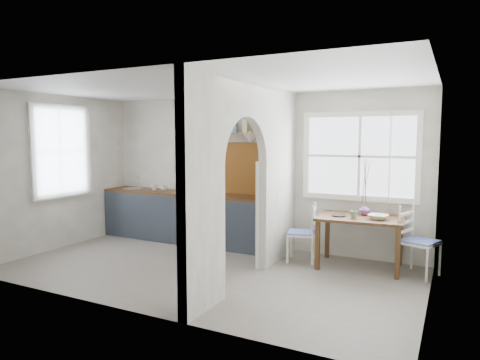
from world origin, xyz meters
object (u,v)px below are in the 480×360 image
at_px(kettle, 268,192).
at_px(vase, 365,209).
at_px(dining_table, 360,242).
at_px(chair_left, 302,232).
at_px(chair_right, 420,241).

height_order(kettle, vase, kettle).
bearing_deg(dining_table, chair_left, -179.59).
bearing_deg(chair_left, kettle, -114.42).
relative_size(dining_table, vase, 7.32).
relative_size(chair_right, kettle, 4.46).
bearing_deg(chair_right, kettle, 109.06).
distance_m(dining_table, chair_right, 0.81).
bearing_deg(dining_table, vase, 78.61).
relative_size(dining_table, kettle, 5.54).
distance_m(dining_table, kettle, 1.60).
bearing_deg(chair_right, dining_table, 110.98).
distance_m(chair_left, kettle, 0.84).
xyz_separation_m(dining_table, chair_right, (0.80, 0.00, 0.11)).
xyz_separation_m(dining_table, vase, (0.02, 0.18, 0.46)).
height_order(chair_left, kettle, kettle).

